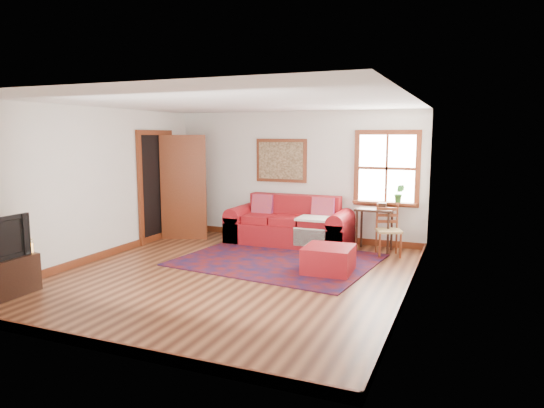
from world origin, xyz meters
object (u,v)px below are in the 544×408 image
at_px(ladder_back_chair, 388,228).
at_px(side_table, 375,215).
at_px(media_cabinet, 1,278).
at_px(red_ottoman, 329,260).
at_px(red_leather_sofa, 290,228).

bearing_deg(ladder_back_chair, side_table, 141.72).
bearing_deg(media_cabinet, side_table, 47.69).
bearing_deg(red_ottoman, ladder_back_chair, 63.55).
relative_size(red_leather_sofa, red_ottoman, 3.29).
relative_size(red_ottoman, ladder_back_chair, 0.81).
height_order(red_leather_sofa, side_table, red_leather_sofa).
bearing_deg(ladder_back_chair, red_leather_sofa, 173.91).
distance_m(red_leather_sofa, media_cabinet, 4.88).
distance_m(red_leather_sofa, red_ottoman, 2.03).
distance_m(red_ottoman, side_table, 1.74).
xyz_separation_m(red_ottoman, media_cabinet, (-3.55, -2.66, 0.05)).
distance_m(red_leather_sofa, side_table, 1.62).
bearing_deg(side_table, ladder_back_chair, -38.28).
relative_size(red_ottoman, side_table, 0.91).
relative_size(red_leather_sofa, media_cabinet, 2.57).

